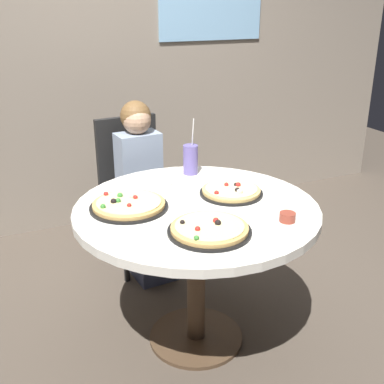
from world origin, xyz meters
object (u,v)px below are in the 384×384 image
dining_table (196,227)px  pizza_pepperoni (129,205)px  diner_child (145,200)px  soda_cup (191,159)px  chair_wooden (133,184)px  pizza_cheese (231,191)px  sauce_bowl (287,217)px  pizza_veggie (209,229)px  plate_small (155,183)px

dining_table → pizza_pepperoni: size_ratio=3.16×
diner_child → soda_cup: bearing=-66.9°
pizza_pepperoni → chair_wooden: bearing=71.3°
dining_table → chair_wooden: 0.96m
pizza_cheese → pizza_pepperoni: same height
pizza_cheese → sauce_bowl: (0.07, -0.37, 0.00)m
chair_wooden → sauce_bowl: bearing=-77.1°
dining_table → pizza_veggie: (-0.07, -0.27, 0.12)m
diner_child → soda_cup: size_ratio=3.52×
pizza_veggie → pizza_pepperoni: bearing=120.9°
pizza_pepperoni → plate_small: (0.22, 0.24, -0.01)m
soda_cup → sauce_bowl: soda_cup is taller
diner_child → pizza_pepperoni: (-0.30, -0.66, 0.28)m
chair_wooden → sauce_bowl: size_ratio=13.57×
pizza_cheese → plate_small: 0.41m
chair_wooden → plate_small: (-0.07, -0.60, 0.22)m
plate_small → pizza_veggie: bearing=-89.4°
soda_cup → plate_small: 0.25m
diner_child → dining_table: bearing=-90.4°
pizza_veggie → plate_small: size_ratio=1.93×
diner_child → sauce_bowl: (0.28, -1.08, 0.29)m
chair_wooden → pizza_pepperoni: size_ratio=2.65×
diner_child → plate_small: size_ratio=6.01×
pizza_veggie → pizza_pepperoni: 0.44m
dining_table → plate_small: bearing=102.2°
diner_child → pizza_veggie: diner_child is taller
pizza_veggie → soda_cup: soda_cup is taller
pizza_cheese → dining_table: bearing=-165.3°
dining_table → pizza_cheese: size_ratio=3.67×
diner_child → sauce_bowl: diner_child is taller
diner_child → pizza_veggie: (-0.07, -1.04, 0.28)m
dining_table → plate_small: plate_small is taller
soda_cup → sauce_bowl: 0.74m
pizza_pepperoni → sauce_bowl: bearing=-35.8°
pizza_veggie → soda_cup: (0.22, 0.68, 0.06)m
dining_table → chair_wooden: (-0.01, 0.95, -0.11)m
sauce_bowl → diner_child: bearing=104.5°
pizza_veggie → diner_child: bearing=86.0°
chair_wooden → pizza_cheese: chair_wooden is taller
pizza_pepperoni → soda_cup: 0.55m
diner_child → plate_small: bearing=-100.8°
pizza_cheese → sauce_bowl: bearing=-79.2°
pizza_cheese → chair_wooden: bearing=103.8°
diner_child → pizza_cheese: bearing=-73.7°
plate_small → pizza_pepperoni: bearing=-131.9°
chair_wooden → pizza_cheese: 0.95m
dining_table → diner_child: diner_child is taller
pizza_cheese → sauce_bowl: size_ratio=4.41×
pizza_cheese → pizza_pepperoni: 0.51m
sauce_bowl → plate_small: 0.75m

